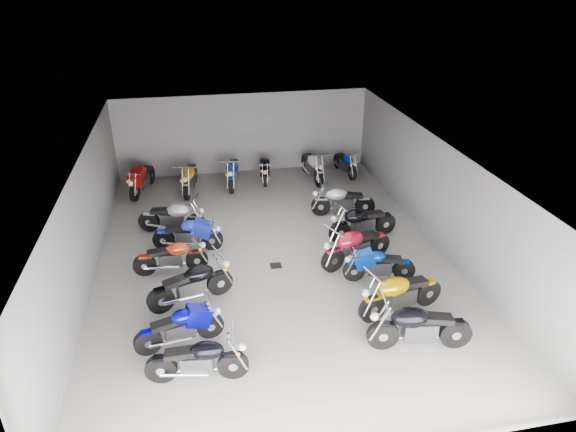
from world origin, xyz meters
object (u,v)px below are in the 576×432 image
at_px(motorcycle_left_e, 188,234).
at_px(motorcycle_back_f, 345,163).
at_px(motorcycle_right_a, 419,327).
at_px(motorcycle_left_f, 173,217).
at_px(motorcycle_back_b, 190,177).
at_px(motorcycle_right_d, 356,246).
at_px(motorcycle_left_c, 192,284).
at_px(motorcycle_back_c, 233,172).
at_px(motorcycle_left_a, 198,360).
at_px(motorcycle_right_c, 378,265).
at_px(motorcycle_right_e, 362,222).
at_px(drain_grate, 276,266).
at_px(motorcycle_back_d, 265,169).
at_px(motorcycle_right_b, 400,294).
at_px(motorcycle_right_f, 342,201).
at_px(motorcycle_left_d, 171,257).
at_px(motorcycle_back_e, 313,166).
at_px(motorcycle_left_b, 180,327).
at_px(motorcycle_back_a, 142,179).

distance_m(motorcycle_left_e, motorcycle_back_f, 8.04).
bearing_deg(motorcycle_right_a, motorcycle_left_f, 48.17).
bearing_deg(motorcycle_back_b, motorcycle_right_d, 136.22).
height_order(motorcycle_left_c, motorcycle_right_d, motorcycle_right_d).
distance_m(motorcycle_left_c, motorcycle_right_a, 5.58).
bearing_deg(motorcycle_right_d, motorcycle_right_a, 163.79).
bearing_deg(motorcycle_back_c, motorcycle_left_a, 91.19).
relative_size(motorcycle_right_c, motorcycle_right_e, 0.86).
height_order(motorcycle_left_c, motorcycle_left_e, motorcycle_left_c).
bearing_deg(motorcycle_back_f, motorcycle_back_c, -4.81).
xyz_separation_m(drain_grate, motorcycle_right_a, (2.52, -3.99, 0.56)).
xyz_separation_m(motorcycle_left_a, motorcycle_left_f, (-0.54, 6.66, 0.02)).
relative_size(motorcycle_left_c, motorcycle_left_e, 1.04).
height_order(motorcycle_back_b, motorcycle_back_d, motorcycle_back_b).
bearing_deg(motorcycle_left_f, motorcycle_right_b, 63.70).
distance_m(motorcycle_left_a, motorcycle_left_e, 5.48).
height_order(motorcycle_right_c, motorcycle_back_f, motorcycle_back_f).
bearing_deg(motorcycle_right_f, motorcycle_right_c, -173.43).
height_order(motorcycle_back_d, motorcycle_back_f, motorcycle_back_d).
height_order(motorcycle_left_c, motorcycle_right_c, motorcycle_left_c).
xyz_separation_m(motorcycle_right_a, motorcycle_right_c, (0.07, 2.76, -0.09)).
bearing_deg(motorcycle_left_d, motorcycle_back_b, 173.10).
bearing_deg(motorcycle_back_c, motorcycle_right_c, 124.32).
relative_size(motorcycle_back_b, motorcycle_back_c, 1.01).
bearing_deg(drain_grate, motorcycle_left_a, -119.78).
bearing_deg(motorcycle_left_d, motorcycle_right_b, 61.22).
distance_m(motorcycle_right_b, motorcycle_back_e, 8.80).
bearing_deg(motorcycle_right_f, motorcycle_right_d, 179.54).
bearing_deg(motorcycle_left_a, motorcycle_right_f, 150.05).
xyz_separation_m(motorcycle_left_e, motorcycle_back_f, (6.36, 4.93, -0.03)).
height_order(motorcycle_left_c, motorcycle_right_f, motorcycle_left_c).
xyz_separation_m(motorcycle_back_b, motorcycle_back_f, (6.21, 0.53, -0.08)).
xyz_separation_m(drain_grate, motorcycle_left_e, (-2.39, 1.43, 0.50)).
height_order(motorcycle_left_f, motorcycle_back_f, motorcycle_left_f).
xyz_separation_m(motorcycle_left_b, motorcycle_right_c, (5.25, 1.66, -0.02)).
relative_size(motorcycle_left_c, motorcycle_right_e, 0.96).
bearing_deg(motorcycle_left_d, motorcycle_right_d, 83.58).
xyz_separation_m(motorcycle_right_e, motorcycle_back_b, (-5.16, 4.72, 0.01)).
height_order(motorcycle_left_d, motorcycle_right_b, motorcycle_right_b).
distance_m(motorcycle_left_a, motorcycle_back_c, 10.29).
distance_m(motorcycle_right_f, motorcycle_back_c, 4.72).
bearing_deg(motorcycle_back_f, motorcycle_left_a, 50.84).
xyz_separation_m(motorcycle_left_c, motorcycle_right_f, (5.14, 4.09, -0.02)).
distance_m(motorcycle_left_c, motorcycle_right_b, 5.17).
bearing_deg(motorcycle_left_f, motorcycle_back_a, -143.53).
xyz_separation_m(motorcycle_left_d, motorcycle_right_c, (5.48, -1.47, -0.02)).
bearing_deg(motorcycle_left_b, motorcycle_right_f, 123.91).
height_order(motorcycle_right_e, motorcycle_back_e, motorcycle_back_e).
relative_size(drain_grate, motorcycle_left_f, 0.15).
distance_m(motorcycle_left_b, motorcycle_back_b, 8.73).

